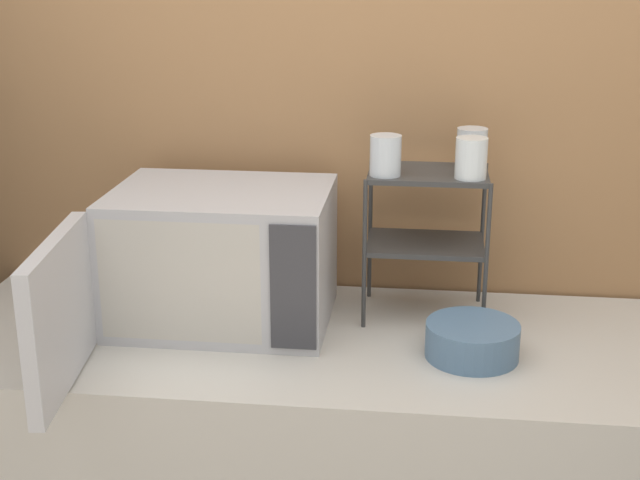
% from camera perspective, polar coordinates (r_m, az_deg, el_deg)
% --- Properties ---
extents(wall_back, '(8.00, 0.06, 2.60)m').
position_cam_1_polar(wall_back, '(2.24, 1.62, 7.32)').
color(wall_back, '#9E7047').
rests_on(wall_back, ground_plane).
extents(microwave, '(0.52, 0.76, 0.31)m').
position_cam_1_polar(microwave, '(2.06, -6.74, -1.19)').
color(microwave, '#ADADB2').
rests_on(microwave, counter).
extents(dish_rack, '(0.28, 0.20, 0.35)m').
position_cam_1_polar(dish_rack, '(2.08, 6.84, 1.73)').
color(dish_rack, '#333333').
rests_on(dish_rack, counter).
extents(glass_front_left, '(0.07, 0.07, 0.09)m').
position_cam_1_polar(glass_front_left, '(2.00, 4.21, 5.42)').
color(glass_front_left, silver).
rests_on(glass_front_left, dish_rack).
extents(glass_back_right, '(0.07, 0.07, 0.09)m').
position_cam_1_polar(glass_back_right, '(2.10, 9.69, 5.85)').
color(glass_back_right, silver).
rests_on(glass_back_right, dish_rack).
extents(glass_front_right, '(0.07, 0.07, 0.09)m').
position_cam_1_polar(glass_front_right, '(1.99, 9.65, 5.19)').
color(glass_front_right, silver).
rests_on(glass_front_right, dish_rack).
extents(bowl, '(0.20, 0.20, 0.08)m').
position_cam_1_polar(bowl, '(1.94, 9.72, -6.38)').
color(bowl, slate).
rests_on(bowl, counter).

